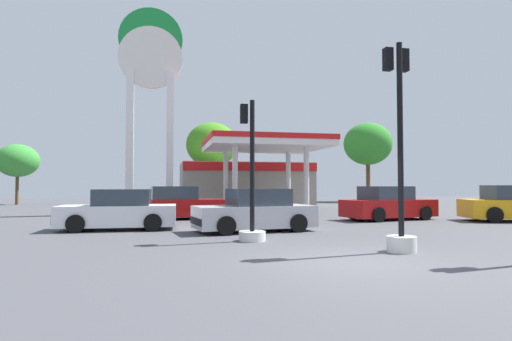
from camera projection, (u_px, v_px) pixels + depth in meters
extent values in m
plane|color=#47474C|center=(352.00, 262.00, 8.89)|extent=(90.00, 90.00, 0.00)
cube|color=gray|center=(244.00, 185.00, 32.56)|extent=(9.73, 6.14, 3.31)
cube|color=red|center=(252.00, 166.00, 29.56)|extent=(9.73, 0.12, 0.60)
cube|color=white|center=(264.00, 146.00, 26.05)|extent=(7.15, 6.76, 0.35)
cube|color=red|center=(264.00, 141.00, 26.06)|extent=(7.25, 6.86, 0.30)
cylinder|color=silver|center=(235.00, 180.00, 23.70)|extent=(0.32, 0.32, 3.88)
cylinder|color=silver|center=(306.00, 180.00, 24.62)|extent=(0.32, 0.32, 3.88)
cylinder|color=silver|center=(226.00, 180.00, 27.34)|extent=(0.32, 0.32, 3.88)
cylinder|color=silver|center=(288.00, 181.00, 28.25)|extent=(0.32, 0.32, 3.88)
cube|color=#4C4C51|center=(264.00, 202.00, 25.93)|extent=(0.90, 0.60, 1.10)
cube|color=white|center=(130.00, 142.00, 23.73)|extent=(0.40, 0.56, 8.23)
cube|color=white|center=(170.00, 143.00, 24.21)|extent=(0.40, 0.56, 8.23)
cylinder|color=white|center=(151.00, 57.00, 24.14)|extent=(3.64, 0.22, 3.64)
cylinder|color=#198C38|center=(151.00, 39.00, 24.20)|extent=(3.64, 0.22, 3.64)
cube|color=white|center=(151.00, 48.00, 24.22)|extent=(3.35, 0.08, 0.66)
cylinder|color=black|center=(398.00, 211.00, 21.02)|extent=(0.70, 0.35, 0.67)
cylinder|color=black|center=(425.00, 213.00, 19.37)|extent=(0.70, 0.35, 0.67)
cylinder|color=black|center=(353.00, 212.00, 19.94)|extent=(0.70, 0.35, 0.67)
cylinder|color=black|center=(378.00, 215.00, 18.29)|extent=(0.70, 0.35, 0.67)
cube|color=#A51111|center=(388.00, 208.00, 19.66)|extent=(4.67, 2.65, 0.80)
cube|color=#2D3842|center=(386.00, 193.00, 19.62)|extent=(2.37, 2.00, 0.67)
cube|color=black|center=(423.00, 209.00, 20.51)|extent=(0.46, 1.74, 0.25)
cylinder|color=black|center=(475.00, 212.00, 19.85)|extent=(0.73, 0.43, 0.69)
cylinder|color=black|center=(494.00, 215.00, 18.00)|extent=(0.73, 0.43, 0.69)
cylinder|color=black|center=(226.00, 226.00, 13.48)|extent=(0.67, 0.31, 0.64)
cylinder|color=black|center=(212.00, 221.00, 15.09)|extent=(0.67, 0.31, 0.64)
cylinder|color=black|center=(298.00, 223.00, 14.41)|extent=(0.67, 0.31, 0.64)
cylinder|color=black|center=(278.00, 219.00, 16.02)|extent=(0.67, 0.31, 0.64)
cube|color=#B2B2BA|center=(254.00, 216.00, 14.76)|extent=(4.41, 2.37, 0.76)
cube|color=#2D3842|center=(258.00, 198.00, 14.83)|extent=(2.21, 1.84, 0.64)
cube|color=black|center=(197.00, 221.00, 14.02)|extent=(0.37, 1.67, 0.24)
cylinder|color=black|center=(202.00, 211.00, 21.23)|extent=(0.69, 0.29, 0.67)
cylinder|color=black|center=(209.00, 213.00, 19.51)|extent=(0.69, 0.29, 0.67)
cylinder|color=black|center=(147.00, 212.00, 20.42)|extent=(0.69, 0.29, 0.67)
cylinder|color=black|center=(149.00, 214.00, 18.70)|extent=(0.69, 0.29, 0.67)
cube|color=#A51111|center=(177.00, 208.00, 19.97)|extent=(4.54, 2.21, 0.80)
cube|color=#2D3842|center=(174.00, 193.00, 19.95)|extent=(2.22, 1.80, 0.67)
cube|color=black|center=(221.00, 209.00, 20.61)|extent=(0.27, 1.75, 0.25)
cylinder|color=black|center=(76.00, 224.00, 14.22)|extent=(0.64, 0.24, 0.63)
cylinder|color=black|center=(86.00, 220.00, 15.88)|extent=(0.64, 0.24, 0.63)
cylinder|color=black|center=(153.00, 223.00, 14.69)|extent=(0.64, 0.24, 0.63)
cylinder|color=black|center=(155.00, 219.00, 16.36)|extent=(0.64, 0.24, 0.63)
cube|color=silver|center=(118.00, 215.00, 15.29)|extent=(4.19, 1.86, 0.75)
cube|color=#2D3842|center=(123.00, 198.00, 15.34)|extent=(2.02, 1.60, 0.63)
cube|color=black|center=(59.00, 219.00, 14.91)|extent=(0.17, 1.65, 0.24)
cylinder|color=silver|center=(252.00, 236.00, 12.19)|extent=(0.79, 0.79, 0.29)
cylinder|color=black|center=(252.00, 165.00, 12.26)|extent=(0.14, 0.14, 3.87)
cube|color=black|center=(244.00, 114.00, 12.42)|extent=(0.21, 0.20, 0.57)
sphere|color=red|center=(243.00, 109.00, 12.55)|extent=(0.15, 0.15, 0.15)
sphere|color=#D89E0C|center=(243.00, 114.00, 12.54)|extent=(0.15, 0.15, 0.15)
sphere|color=green|center=(243.00, 120.00, 12.54)|extent=(0.15, 0.15, 0.15)
cylinder|color=silver|center=(402.00, 244.00, 10.21)|extent=(0.71, 0.71, 0.38)
cylinder|color=black|center=(400.00, 139.00, 10.30)|extent=(0.14, 0.14, 4.81)
cube|color=black|center=(388.00, 59.00, 10.48)|extent=(0.21, 0.20, 0.57)
sphere|color=red|center=(385.00, 54.00, 10.60)|extent=(0.15, 0.15, 0.15)
sphere|color=#D89E0C|center=(385.00, 61.00, 10.60)|extent=(0.15, 0.15, 0.15)
sphere|color=green|center=(385.00, 68.00, 10.59)|extent=(0.15, 0.15, 0.15)
cube|color=black|center=(404.00, 60.00, 10.57)|extent=(0.21, 0.20, 0.57)
sphere|color=red|center=(401.00, 55.00, 10.70)|extent=(0.15, 0.15, 0.15)
sphere|color=#D89E0C|center=(401.00, 62.00, 10.69)|extent=(0.15, 0.15, 0.15)
sphere|color=green|center=(401.00, 69.00, 10.69)|extent=(0.15, 0.15, 0.15)
cylinder|color=brown|center=(17.00, 190.00, 34.75)|extent=(0.25, 0.25, 2.42)
ellipsoid|color=#388D36|center=(18.00, 161.00, 34.83)|extent=(3.40, 3.40, 2.75)
cylinder|color=brown|center=(212.00, 184.00, 36.58)|extent=(0.29, 0.29, 3.51)
ellipsoid|color=#40891E|center=(212.00, 145.00, 36.70)|extent=(4.48, 4.48, 3.93)
cylinder|color=brown|center=(368.00, 182.00, 41.15)|extent=(0.40, 0.40, 3.95)
ellipsoid|color=#2F8129|center=(368.00, 144.00, 41.29)|extent=(4.74, 4.74, 4.19)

